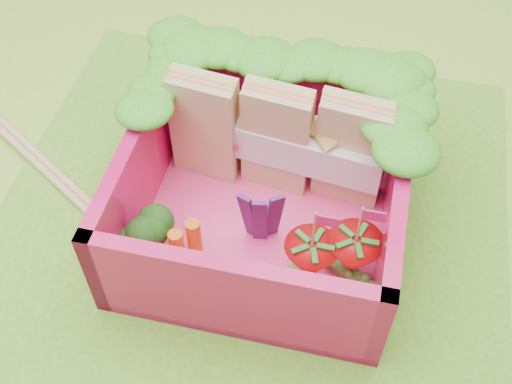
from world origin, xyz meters
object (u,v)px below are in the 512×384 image
object	(u,v)px
broccoli	(145,232)
strawberry_left	(310,261)
strawberry_right	(353,256)
chopsticks	(81,200)
bento_box	(264,190)
sandwich_stack	(278,139)

from	to	relation	value
broccoli	strawberry_left	world-z (taller)	strawberry_left
strawberry_right	chopsticks	world-z (taller)	strawberry_right
bento_box	chopsticks	distance (m)	1.00
sandwich_stack	bento_box	bearing A→B (deg)	-91.13
bento_box	sandwich_stack	size ratio (longest dim) A/B	1.17
broccoli	chopsticks	bearing A→B (deg)	150.98
broccoli	chopsticks	size ratio (longest dim) A/B	0.18
broccoli	strawberry_right	xyz separation A→B (m)	(0.96, 0.12, -0.05)
broccoli	strawberry_right	distance (m)	0.97
strawberry_left	broccoli	bearing A→B (deg)	-176.36
bento_box	broccoli	distance (m)	0.60
strawberry_right	broccoli	bearing A→B (deg)	-173.14
chopsticks	sandwich_stack	bearing A→B (deg)	19.91
bento_box	chopsticks	xyz separation A→B (m)	(-0.97, -0.07, -0.25)
sandwich_stack	strawberry_left	world-z (taller)	sandwich_stack
broccoli	chopsticks	xyz separation A→B (m)	(-0.48, 0.26, -0.21)
chopsticks	strawberry_left	bearing A→B (deg)	-9.77
sandwich_stack	broccoli	size ratio (longest dim) A/B	3.49
strawberry_left	chopsticks	world-z (taller)	strawberry_left
strawberry_left	bento_box	bearing A→B (deg)	134.24
strawberry_left	chopsticks	size ratio (longest dim) A/B	0.27
sandwich_stack	strawberry_left	bearing A→B (deg)	-64.22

